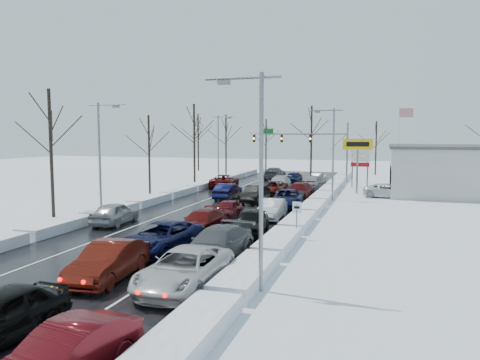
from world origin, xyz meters
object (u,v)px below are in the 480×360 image
(traffic_signal_mast, at_px, (310,141))
(oncoming_car_0, at_px, (228,199))
(tires_plus_sign, at_px, (358,148))
(flagpole, at_px, (399,138))

(traffic_signal_mast, distance_m, oncoming_car_0, 21.63)
(traffic_signal_mast, relative_size, oncoming_car_0, 2.75)
(traffic_signal_mast, xyz_separation_m, tires_plus_sign, (7.05, -12.00, -0.49))
(flagpole, xyz_separation_m, oncoming_car_0, (-16.79, -22.32, -5.93))
(flagpole, bearing_deg, tires_plus_sign, -108.44)
(tires_plus_sign, height_order, oncoming_car_0, tires_plus_sign)
(flagpole, distance_m, oncoming_car_0, 28.55)
(flagpole, bearing_deg, oncoming_car_0, -126.96)
(flagpole, height_order, oncoming_car_0, flagpole)
(flagpole, relative_size, oncoming_car_0, 2.07)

